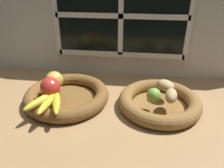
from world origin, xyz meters
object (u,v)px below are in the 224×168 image
Objects in this scene: apple_red_front at (50,87)px; fruit_bowl_right at (159,102)px; fruit_bowl_left at (67,96)px; apple_golden_left at (55,80)px; banana_bunch_front at (49,101)px; potato_small at (171,96)px; potato_back at (165,85)px; lime_near at (154,95)px.

fruit_bowl_right is at bearing 7.29° from apple_red_front.
apple_golden_left is (-5.13, 1.29, 6.70)cm from fruit_bowl_left.
banana_bunch_front is 46.01cm from potato_small.
fruit_bowl_right is at bearing 0.00° from fruit_bowl_left.
fruit_bowl_left is at bearing 52.09° from apple_red_front.
apple_golden_left is 0.95× the size of potato_back.
fruit_bowl_right is 7.48cm from potato_small.
fruit_bowl_right is 44.12cm from apple_red_front.
banana_bunch_front is (2.39, -12.97, -2.25)cm from apple_golden_left.
potato_small is at bearing 6.67° from lime_near.
apple_golden_left is (-44.05, 1.29, 6.70)cm from fruit_bowl_right.
banana_bunch_front reaches higher than fruit_bowl_left.
potato_back reaches higher than fruit_bowl_left.
potato_small is at bearing -45.00° from fruit_bowl_right.
potato_back is at bearing 65.56° from fruit_bowl_right.
fruit_bowl_left is 43.04cm from potato_small.
lime_near is at bearing -7.85° from apple_golden_left.
lime_near is (38.74, 7.30, 1.26)cm from banana_bunch_front.
fruit_bowl_left is 4.56× the size of potato_back.
potato_back is 1.44× the size of lime_near.
apple_red_front is at bearing -178.37° from lime_near.
apple_red_front is 40.34cm from lime_near.
lime_near is at bearing -118.98° from potato_back.
apple_golden_left is 47.94cm from potato_small.
fruit_bowl_left is at bearing 173.05° from lime_near.
fruit_bowl_left is 1.07× the size of fruit_bowl_right.
potato_back is at bearing 4.56° from apple_golden_left.
potato_small is (42.54, -3.62, 5.46)cm from fruit_bowl_left.
fruit_bowl_left is 6.55× the size of lime_near.
potato_back is 0.98× the size of potato_small.
lime_near reaches higher than potato_small.
fruit_bowl_right is 4.48× the size of apple_golden_left.
potato_small is 1.47× the size of lime_near.
apple_red_front is at bearing -83.10° from apple_golden_left.
apple_golden_left is at bearing 172.15° from lime_near.
apple_red_front is 0.46× the size of banana_bunch_front.
lime_near is at bearing 1.63° from apple_red_front.
apple_golden_left is 0.43× the size of banana_bunch_front.
banana_bunch_front is at bearing -159.23° from potato_back.
potato_back is (46.32, 3.69, -1.50)cm from apple_golden_left.
fruit_bowl_right is at bearing 56.31° from lime_near.
apple_red_front is at bearing -172.71° from fruit_bowl_right.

